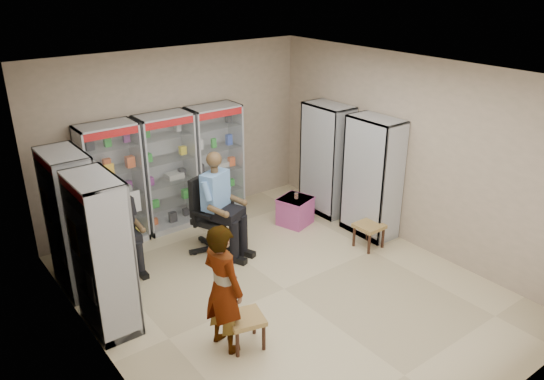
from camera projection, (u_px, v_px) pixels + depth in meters
floor at (284, 289)px, 7.45m from camera, size 6.00×6.00×0.00m
room_shell at (285, 157)px, 6.68m from camera, size 5.02×6.02×3.01m
cabinet_back_left at (112, 186)px, 8.34m from camera, size 0.90×0.50×2.00m
cabinet_back_mid at (167, 173)px, 8.87m from camera, size 0.90×0.50×2.00m
cabinet_back_right at (216, 161)px, 9.40m from camera, size 0.90×0.50×2.00m
cabinet_right_far at (327, 159)px, 9.48m from camera, size 0.90×0.50×2.00m
cabinet_right_near at (372, 177)px, 8.67m from camera, size 0.90×0.50×2.00m
cabinet_left_far at (72, 222)px, 7.14m from camera, size 0.90×0.50×2.00m
cabinet_left_near at (102, 255)px, 6.33m from camera, size 0.90×0.50×2.00m
wooden_chair at (119, 237)px, 7.87m from camera, size 0.42×0.42×0.94m
seated_customer at (119, 227)px, 7.76m from camera, size 0.44×0.60×1.34m
office_chair at (214, 215)px, 8.24m from camera, size 0.88×0.88×1.23m
seated_shopkeeper at (215, 207)px, 8.13m from camera, size 0.75×0.86×1.56m
pink_trunk at (295, 211)px, 9.26m from camera, size 0.63×0.62×0.49m
tea_glass at (296, 196)px, 9.14m from camera, size 0.07×0.07×0.10m
woven_stool_a at (369, 236)px, 8.50m from camera, size 0.41×0.41×0.40m
woven_stool_b at (246, 330)px, 6.27m from camera, size 0.50×0.50×0.41m
standing_man at (223, 288)px, 6.04m from camera, size 0.46×0.63×1.60m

